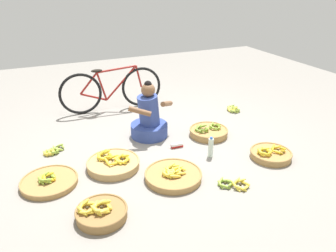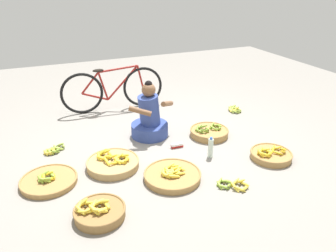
{
  "view_description": "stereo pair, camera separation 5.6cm",
  "coord_description": "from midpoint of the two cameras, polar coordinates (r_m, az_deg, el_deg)",
  "views": [
    {
      "loc": [
        -1.5,
        -3.63,
        2.1
      ],
      "look_at": [
        0.0,
        -0.2,
        0.35
      ],
      "focal_mm": 34.97,
      "sensor_mm": 36.0,
      "label": 1
    },
    {
      "loc": [
        -1.45,
        -3.65,
        2.1
      ],
      "look_at": [
        0.0,
        -0.2,
        0.35
      ],
      "focal_mm": 34.97,
      "sensor_mm": 36.0,
      "label": 2
    }
  ],
  "objects": [
    {
      "name": "loose_bananas_front_center",
      "position": [
        5.61,
        10.93,
        2.94
      ],
      "size": [
        0.22,
        0.31,
        0.09
      ],
      "color": "#9EB747",
      "rests_on": "ground"
    },
    {
      "name": "banana_basket_mid_left",
      "position": [
        3.71,
        0.47,
        -8.53
      ],
      "size": [
        0.65,
        0.65,
        0.15
      ],
      "color": "#A87F47",
      "rests_on": "ground"
    },
    {
      "name": "ground_plane",
      "position": [
        4.46,
        -1.39,
        -3.08
      ],
      "size": [
        10.0,
        10.0,
        0.0
      ],
      "primitive_type": "plane",
      "color": "gray"
    },
    {
      "name": "bicycle_leaning",
      "position": [
        5.53,
        -10.08,
        6.28
      ],
      "size": [
        1.7,
        0.12,
        0.73
      ],
      "color": "black",
      "rests_on": "ground"
    },
    {
      "name": "banana_basket_back_right",
      "position": [
        3.97,
        -9.91,
        -6.43
      ],
      "size": [
        0.63,
        0.63,
        0.17
      ],
      "color": "tan",
      "rests_on": "ground"
    },
    {
      "name": "vendor_woman_front",
      "position": [
        4.57,
        -3.67,
        1.25
      ],
      "size": [
        0.72,
        0.52,
        0.81
      ],
      "color": "#334793",
      "rests_on": "ground"
    },
    {
      "name": "water_bottle",
      "position": [
        4.12,
        7.07,
        -3.75
      ],
      "size": [
        0.07,
        0.07,
        0.27
      ],
      "color": "silver",
      "rests_on": "ground"
    },
    {
      "name": "banana_basket_near_vendor",
      "position": [
        4.3,
        17.11,
        -4.67
      ],
      "size": [
        0.51,
        0.51,
        0.15
      ],
      "color": "#A87F47",
      "rests_on": "ground"
    },
    {
      "name": "packet_carton_stack",
      "position": [
        4.35,
        1.2,
        -3.37
      ],
      "size": [
        0.17,
        0.06,
        0.06
      ],
      "color": "red",
      "rests_on": "ground"
    },
    {
      "name": "loose_bananas_near_bicycle",
      "position": [
        4.49,
        -19.77,
        -4.09
      ],
      "size": [
        0.29,
        0.25,
        0.08
      ],
      "color": "#9EB747",
      "rests_on": "ground"
    },
    {
      "name": "banana_basket_back_left",
      "position": [
        3.86,
        -20.4,
        -9.01
      ],
      "size": [
        0.62,
        0.62,
        0.14
      ],
      "color": "#A87F47",
      "rests_on": "ground"
    },
    {
      "name": "banana_basket_back_center",
      "position": [
        3.25,
        -12.08,
        -14.49
      ],
      "size": [
        0.49,
        0.49,
        0.18
      ],
      "color": "olive",
      "rests_on": "ground"
    },
    {
      "name": "banana_basket_front_left",
      "position": [
        4.69,
        6.75,
        -0.99
      ],
      "size": [
        0.55,
        0.55,
        0.17
      ],
      "color": "#A87F47",
      "rests_on": "ground"
    },
    {
      "name": "loose_bananas_mid_right",
      "position": [
        3.67,
        10.88,
        -9.9
      ],
      "size": [
        0.34,
        0.3,
        0.08
      ],
      "color": "yellow",
      "rests_on": "ground"
    }
  ]
}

